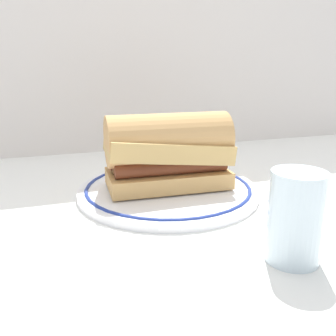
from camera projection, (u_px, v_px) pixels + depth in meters
ground_plane at (166, 196)px, 0.61m from camera, size 1.50×1.50×0.00m
wall_back at (120, 20)px, 0.85m from camera, size 1.50×0.02×0.60m
plate at (168, 190)px, 0.62m from camera, size 0.30×0.30×0.01m
sausage_sandwich at (168, 151)px, 0.60m from camera, size 0.20×0.10×0.12m
drinking_glass at (295, 223)px, 0.41m from camera, size 0.06×0.06×0.10m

